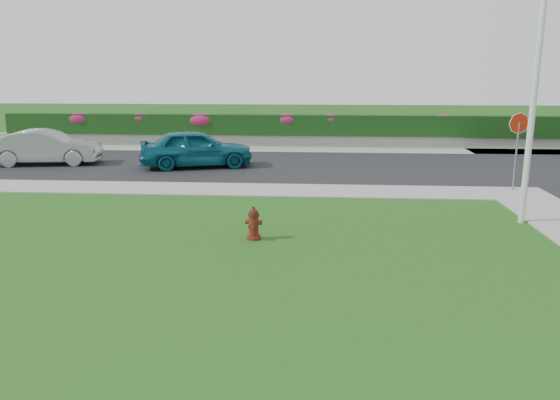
# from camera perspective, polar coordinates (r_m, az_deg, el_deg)

# --- Properties ---
(ground) EXTENTS (120.00, 120.00, 0.00)m
(ground) POSITION_cam_1_polar(r_m,az_deg,el_deg) (9.92, 1.51, -10.14)
(ground) COLOR black
(ground) RESTS_ON ground
(street_far) EXTENTS (26.00, 8.00, 0.04)m
(street_far) POSITION_cam_1_polar(r_m,az_deg,el_deg) (24.04, -8.91, 3.69)
(street_far) COLOR black
(street_far) RESTS_ON ground
(sidewalk_far) EXTENTS (24.00, 2.00, 0.04)m
(sidewalk_far) POSITION_cam_1_polar(r_m,az_deg,el_deg) (19.59, -15.02, 1.24)
(sidewalk_far) COLOR gray
(sidewalk_far) RESTS_ON ground
(curb_corner) EXTENTS (2.00, 2.00, 0.04)m
(curb_corner) POSITION_cam_1_polar(r_m,az_deg,el_deg) (19.65, 23.67, 0.61)
(curb_corner) COLOR gray
(curb_corner) RESTS_ON ground
(sidewalk_beyond) EXTENTS (34.00, 2.00, 0.04)m
(sidewalk_beyond) POSITION_cam_1_polar(r_m,az_deg,el_deg) (28.40, 1.29, 5.29)
(sidewalk_beyond) COLOR gray
(sidewalk_beyond) RESTS_ON ground
(retaining_wall) EXTENTS (34.00, 0.40, 0.60)m
(retaining_wall) POSITION_cam_1_polar(r_m,az_deg,el_deg) (29.85, 1.44, 6.22)
(retaining_wall) COLOR gray
(retaining_wall) RESTS_ON ground
(hedge) EXTENTS (32.00, 0.90, 1.10)m
(hedge) POSITION_cam_1_polar(r_m,az_deg,el_deg) (29.86, 1.45, 7.86)
(hedge) COLOR black
(hedge) RESTS_ON retaining_wall
(fire_hydrant) EXTENTS (0.42, 0.39, 0.80)m
(fire_hydrant) POSITION_cam_1_polar(r_m,az_deg,el_deg) (13.11, -2.78, -2.51)
(fire_hydrant) COLOR #490F0B
(fire_hydrant) RESTS_ON ground
(sedan_teal) EXTENTS (5.00, 3.12, 1.59)m
(sedan_teal) POSITION_cam_1_polar(r_m,az_deg,el_deg) (23.17, -8.75, 5.37)
(sedan_teal) COLOR #0D5568
(sedan_teal) RESTS_ON street_far
(sedan_silver) EXTENTS (4.72, 2.33, 1.49)m
(sedan_silver) POSITION_cam_1_polar(r_m,az_deg,el_deg) (25.66, -23.21, 5.10)
(sedan_silver) COLOR #94969B
(sedan_silver) RESTS_ON street_far
(utility_pole) EXTENTS (0.16, 0.16, 5.72)m
(utility_pole) POSITION_cam_1_polar(r_m,az_deg,el_deg) (15.54, 24.84, 8.07)
(utility_pole) COLOR silver
(utility_pole) RESTS_ON ground
(stop_sign) EXTENTS (0.71, 0.17, 2.64)m
(stop_sign) POSITION_cam_1_polar(r_m,az_deg,el_deg) (19.90, 23.63, 6.46)
(stop_sign) COLOR slate
(stop_sign) RESTS_ON ground
(flower_clump_a) EXTENTS (1.42, 0.91, 0.71)m
(flower_clump_a) POSITION_cam_1_polar(r_m,az_deg,el_deg) (32.55, -20.22, 7.98)
(flower_clump_a) COLOR #B31E5E
(flower_clump_a) RESTS_ON hedge
(flower_clump_b) EXTENTS (1.18, 0.76, 0.59)m
(flower_clump_b) POSITION_cam_1_polar(r_m,az_deg,el_deg) (31.29, -14.36, 8.28)
(flower_clump_b) COLOR #B31E5E
(flower_clump_b) RESTS_ON hedge
(flower_clump_c) EXTENTS (1.56, 1.00, 0.78)m
(flower_clump_c) POSITION_cam_1_polar(r_m,az_deg,el_deg) (30.40, -8.23, 8.28)
(flower_clump_c) COLOR #B31E5E
(flower_clump_c) RESTS_ON hedge
(flower_clump_d) EXTENTS (1.33, 0.85, 0.66)m
(flower_clump_d) POSITION_cam_1_polar(r_m,az_deg,el_deg) (29.75, 0.74, 8.40)
(flower_clump_d) COLOR #B31E5E
(flower_clump_d) RESTS_ON hedge
(flower_clump_e) EXTENTS (1.14, 0.73, 0.57)m
(flower_clump_e) POSITION_cam_1_polar(r_m,az_deg,el_deg) (29.70, 5.35, 8.41)
(flower_clump_e) COLOR #B31E5E
(flower_clump_e) RESTS_ON hedge
(flower_clump_f) EXTENTS (1.07, 0.69, 0.53)m
(flower_clump_f) POSITION_cam_1_polar(r_m,az_deg,el_deg) (30.40, 16.66, 8.05)
(flower_clump_f) COLOR #B31E5E
(flower_clump_f) RESTS_ON hedge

